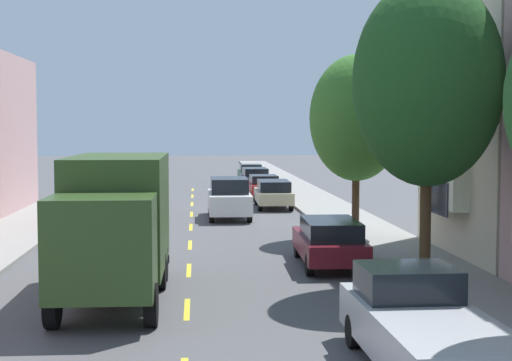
{
  "coord_description": "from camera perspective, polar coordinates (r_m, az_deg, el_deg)",
  "views": [
    {
      "loc": [
        0.23,
        -6.16,
        4.36
      ],
      "look_at": [
        2.47,
        22.27,
        2.36
      ],
      "focal_mm": 53.83,
      "sensor_mm": 36.0,
      "label": 1
    }
  ],
  "objects": [
    {
      "name": "ground_plane",
      "position": [
        36.43,
        -4.83,
        -2.87
      ],
      "size": [
        160.0,
        160.0,
        0.0
      ],
      "primitive_type": "plane",
      "color": "#4C4C4F"
    },
    {
      "name": "sidewalk_left",
      "position": [
        35.2,
        -16.51,
        -3.15
      ],
      "size": [
        3.2,
        120.0,
        0.14
      ],
      "primitive_type": "cube",
      "color": "gray",
      "rests_on": "ground_plane"
    },
    {
      "name": "sidewalk_right",
      "position": [
        35.11,
        6.83,
        -3.03
      ],
      "size": [
        3.2,
        120.0,
        0.14
      ],
      "primitive_type": "cube",
      "color": "gray",
      "rests_on": "ground_plane"
    },
    {
      "name": "lane_centerline_dashes",
      "position": [
        30.97,
        -4.89,
        -4.08
      ],
      "size": [
        0.14,
        47.2,
        0.01
      ],
      "color": "yellow",
      "rests_on": "ground_plane"
    },
    {
      "name": "street_tree_second",
      "position": [
        21.08,
        12.63,
        7.13
      ],
      "size": [
        4.0,
        4.0,
        8.21
      ],
      "color": "#47331E",
      "rests_on": "sidewalk_right"
    },
    {
      "name": "street_tree_third",
      "position": [
        29.82,
        7.47,
        4.62
      ],
      "size": [
        3.61,
        3.61,
        6.99
      ],
      "color": "#47331E",
      "rests_on": "sidewalk_right"
    },
    {
      "name": "delivery_box_truck",
      "position": [
        19.77,
        -10.37,
        -2.92
      ],
      "size": [
        2.45,
        7.11,
        3.6
      ],
      "color": "#2D471E",
      "rests_on": "ground_plane"
    },
    {
      "name": "parked_suv_orange",
      "position": [
        35.1,
        -12.17,
        -1.59
      ],
      "size": [
        2.0,
        4.82,
        1.93
      ],
      "color": "orange",
      "rests_on": "ground_plane"
    },
    {
      "name": "parked_wagon_sky",
      "position": [
        53.24,
        -9.53,
        0.14
      ],
      "size": [
        1.92,
        4.74,
        1.5
      ],
      "color": "#7A9EC6",
      "rests_on": "ground_plane"
    },
    {
      "name": "parked_wagon_burgundy",
      "position": [
        24.1,
        5.47,
        -4.49
      ],
      "size": [
        1.93,
        4.74,
        1.5
      ],
      "color": "maroon",
      "rests_on": "ground_plane"
    },
    {
      "name": "parked_wagon_charcoal",
      "position": [
        53.51,
        -0.1,
        0.21
      ],
      "size": [
        1.9,
        4.73,
        1.5
      ],
      "color": "#333338",
      "rests_on": "ground_plane"
    },
    {
      "name": "parked_sedan_red",
      "position": [
        46.58,
        0.55,
        -0.42
      ],
      "size": [
        1.87,
        4.53,
        1.43
      ],
      "color": "#AD1E1E",
      "rests_on": "ground_plane"
    },
    {
      "name": "parked_wagon_champagne",
      "position": [
        41.09,
        1.3,
        -0.95
      ],
      "size": [
        1.91,
        4.73,
        1.5
      ],
      "color": "tan",
      "rests_on": "ground_plane"
    },
    {
      "name": "parked_pickup_silver",
      "position": [
        14.14,
        12.32,
        -10.55
      ],
      "size": [
        2.09,
        5.33,
        1.73
      ],
      "color": "#B2B5BA",
      "rests_on": "ground_plane"
    },
    {
      "name": "parked_sedan_forest",
      "position": [
        59.94,
        -0.42,
        0.57
      ],
      "size": [
        1.82,
        4.51,
        1.43
      ],
      "color": "#194C28",
      "rests_on": "ground_plane"
    },
    {
      "name": "moving_white_sedan",
      "position": [
        36.52,
        -2.01,
        -1.28
      ],
      "size": [
        1.95,
        4.8,
        1.93
      ],
      "color": "silver",
      "rests_on": "ground_plane"
    }
  ]
}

